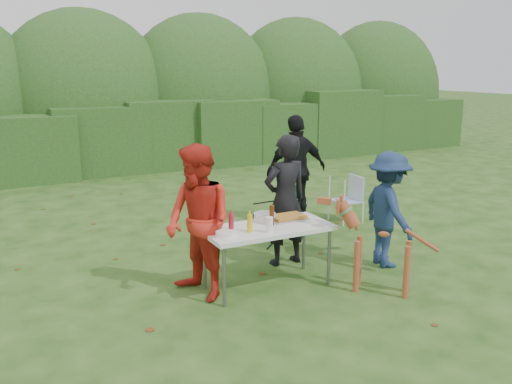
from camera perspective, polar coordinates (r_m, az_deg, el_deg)
name	(u,v)px	position (r m, az deg, el deg)	size (l,w,h in m)	color
ground	(250,297)	(6.26, -0.60, -10.96)	(80.00, 80.00, 0.00)	#1E4211
hedge_row	(100,139)	(13.46, -16.12, 5.42)	(22.00, 1.40, 1.70)	#23471C
shrub_backdrop	(85,103)	(14.96, -17.54, 8.96)	(20.00, 2.60, 3.20)	#3D6628
folding_table	(268,231)	(6.30, 1.22, -4.13)	(1.50, 0.70, 0.74)	silver
person_cook	(285,200)	(7.01, 3.10, -0.89)	(0.63, 0.41, 1.71)	black
person_red_jacket	(199,223)	(6.01, -6.06, -3.24)	(0.84, 0.66, 1.74)	red
person_black_puffy	(296,170)	(8.87, 4.27, 2.35)	(1.05, 0.44, 1.79)	black
child	(388,210)	(7.16, 13.76, -1.82)	(0.97, 0.56, 1.50)	navy
dog	(383,248)	(6.37, 13.22, -5.78)	(1.11, 0.45, 1.06)	#98492A
camping_chair	(274,213)	(7.96, 1.96, -2.23)	(0.55, 0.55, 0.89)	#143820
lawn_chair	(346,199)	(9.14, 9.46, -0.72)	(0.46, 0.46, 0.78)	#4564B5
food_tray	(288,219)	(6.57, 3.38, -2.83)	(0.45, 0.30, 0.02)	#B7B7BA
focaccia_bread	(288,217)	(6.56, 3.38, -2.60)	(0.40, 0.26, 0.04)	#A77229
mustard_bottle	(250,223)	(6.06, -0.67, -3.32)	(0.06, 0.06, 0.20)	gold
ketchup_bottle	(231,223)	(6.03, -2.62, -3.32)	(0.06, 0.06, 0.22)	maroon
beer_bottle	(272,215)	(6.30, 1.68, -2.48)	(0.06, 0.06, 0.24)	#47230F
paper_towel_roll	(214,219)	(6.12, -4.40, -2.89)	(0.12, 0.12, 0.26)	white
cup_stack	(269,225)	(6.03, 1.41, -3.48)	(0.08, 0.08, 0.18)	white
pasta_bowl	(265,217)	(6.48, 0.92, -2.66)	(0.26, 0.26, 0.10)	silver
plate_stack	(226,233)	(5.96, -3.14, -4.38)	(0.24, 0.24, 0.05)	white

